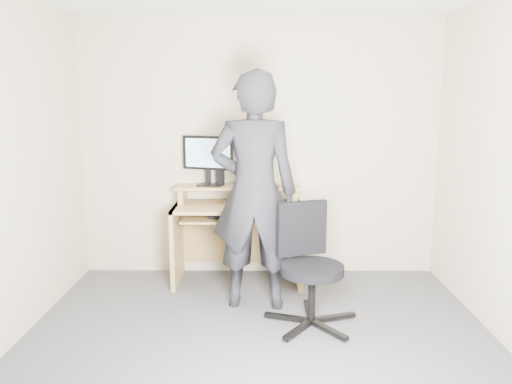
{
  "coord_description": "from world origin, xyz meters",
  "views": [
    {
      "loc": [
        0.01,
        -3.13,
        1.73
      ],
      "look_at": [
        -0.02,
        1.05,
        0.95
      ],
      "focal_mm": 35.0,
      "sensor_mm": 36.0,
      "label": 1
    }
  ],
  "objects_px": {
    "monitor": "(208,156)",
    "person": "(254,192)",
    "office_chair": "(309,261)",
    "desk": "(238,224)"
  },
  "relations": [
    {
      "from": "office_chair",
      "to": "person",
      "type": "relative_size",
      "value": 0.47
    },
    {
      "from": "monitor",
      "to": "person",
      "type": "distance_m",
      "value": 0.86
    },
    {
      "from": "office_chair",
      "to": "person",
      "type": "bearing_deg",
      "value": 123.91
    },
    {
      "from": "desk",
      "to": "monitor",
      "type": "xyz_separation_m",
      "value": [
        -0.29,
        0.07,
        0.65
      ]
    },
    {
      "from": "office_chair",
      "to": "person",
      "type": "height_order",
      "value": "person"
    },
    {
      "from": "person",
      "to": "desk",
      "type": "bearing_deg",
      "value": -72.98
    },
    {
      "from": "monitor",
      "to": "office_chair",
      "type": "xyz_separation_m",
      "value": [
        0.87,
        -1.03,
        -0.7
      ]
    },
    {
      "from": "monitor",
      "to": "person",
      "type": "height_order",
      "value": "person"
    },
    {
      "from": "person",
      "to": "monitor",
      "type": "bearing_deg",
      "value": -54.68
    },
    {
      "from": "desk",
      "to": "monitor",
      "type": "relative_size",
      "value": 2.44
    }
  ]
}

